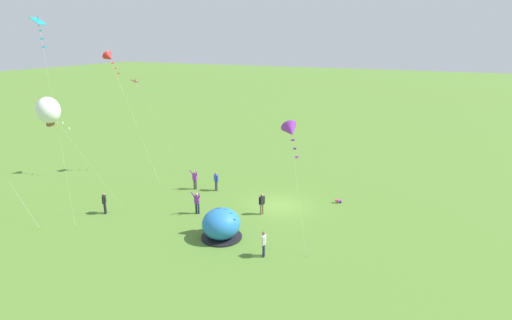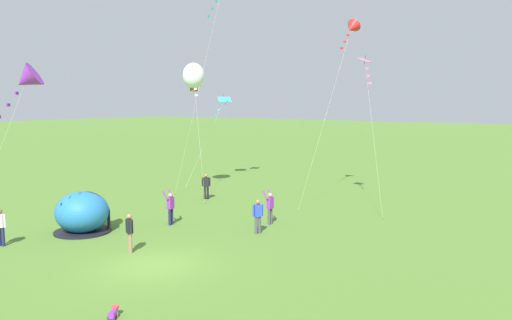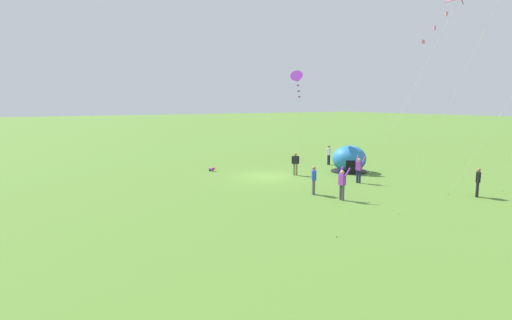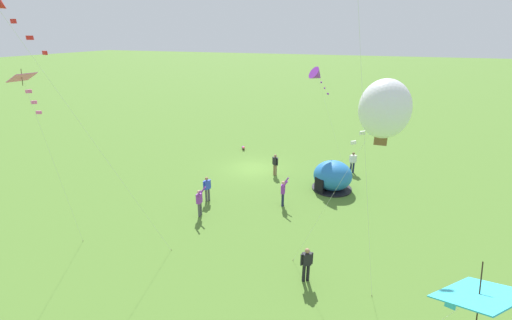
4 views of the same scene
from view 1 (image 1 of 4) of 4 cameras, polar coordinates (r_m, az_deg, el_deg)
The scene contains 14 objects.
ground_plane at distance 32.85m, azimuth 3.37°, elevation -6.53°, with size 300.00×300.00×0.00m, color #517A2D.
popup_tent at distance 27.60m, azimuth -4.99°, elevation -9.13°, with size 2.81×2.81×2.10m.
toddler_crawling at distance 33.96m, azimuth 11.67°, elevation -5.74°, with size 0.43×0.54×0.32m.
person_strolling at distance 33.21m, azimuth -20.85°, elevation -5.62°, with size 0.51×0.41×1.72m.
person_far_back at distance 25.34m, azimuth 1.12°, elevation -11.70°, with size 0.57×0.34×1.72m.
person_arms_raised at distance 31.35m, azimuth -8.43°, elevation -5.92°, with size 0.53×0.67×1.89m.
person_watching_sky at distance 30.91m, azimuth 0.84°, elevation -6.14°, with size 0.53×0.39×1.72m.
person_center_field at distance 35.76m, azimuth -5.72°, elevation -2.91°, with size 0.40×0.52×1.72m.
person_with_toddler at distance 36.31m, azimuth -8.73°, elevation -2.66°, with size 0.47×0.68×1.89m.
kite_purple at distance 25.77m, azimuth 4.96°, elevation 4.22°, with size 3.09×2.89×8.11m.
kite_red at distance 40.42m, azimuth -20.22°, elevation 13.60°, with size 1.43×6.09×11.99m.
kite_white at distance 30.95m, azimuth -27.53°, elevation 6.31°, with size 4.04×3.62×9.31m.
kite_pink at distance 40.79m, azimuth -16.47°, elevation 10.18°, with size 2.91×3.50×9.41m.
kite_teal at distance 32.37m, azimuth -28.49°, elevation 16.08°, with size 2.43×3.53×14.59m.
Camera 1 is at (-28.14, -10.65, 13.20)m, focal length 28.00 mm.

